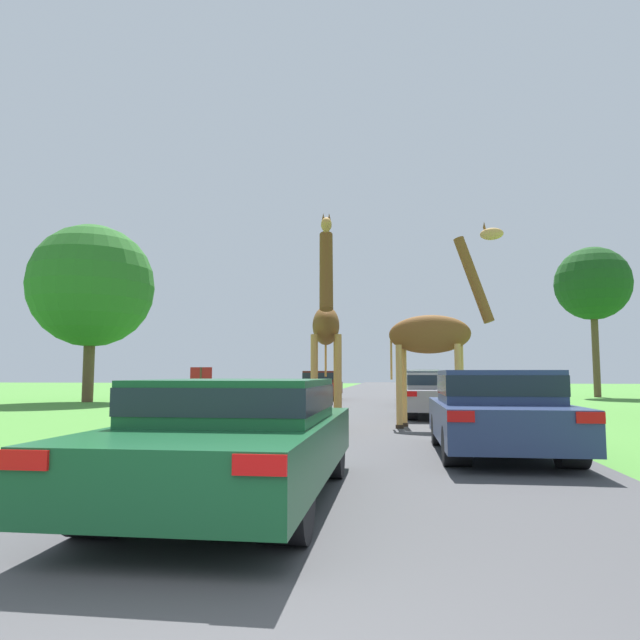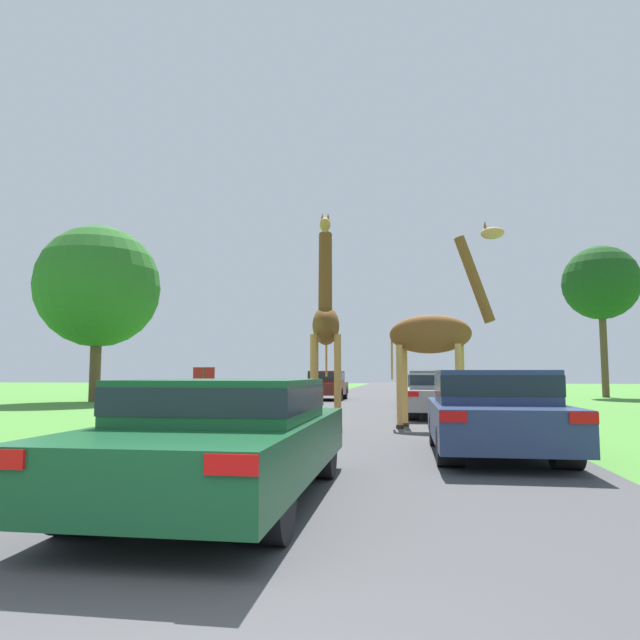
% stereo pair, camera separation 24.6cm
% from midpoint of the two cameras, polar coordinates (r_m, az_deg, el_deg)
% --- Properties ---
extents(road, '(7.79, 120.00, 0.00)m').
position_cam_midpoint_polar(road, '(31.97, 5.78, -7.78)').
color(road, '#424244').
rests_on(road, ground).
extents(giraffe_near_road, '(0.95, 2.86, 4.95)m').
position_cam_midpoint_polar(giraffe_near_road, '(13.78, 0.09, -0.68)').
color(giraffe_near_road, '#B77F3D').
rests_on(giraffe_near_road, ground).
extents(giraffe_companion, '(2.91, 1.11, 5.08)m').
position_cam_midpoint_polar(giraffe_companion, '(14.52, 10.89, -1.36)').
color(giraffe_companion, tan).
rests_on(giraffe_companion, ground).
extents(car_lead_maroon, '(1.98, 4.82, 1.28)m').
position_cam_midpoint_polar(car_lead_maroon, '(6.30, -9.30, -11.16)').
color(car_lead_maroon, '#144C28').
rests_on(car_lead_maroon, ground).
extents(car_queue_right, '(1.91, 3.97, 1.56)m').
position_cam_midpoint_polar(car_queue_right, '(29.89, 9.84, -6.34)').
color(car_queue_right, silver).
rests_on(car_queue_right, ground).
extents(car_queue_left, '(1.89, 4.68, 1.32)m').
position_cam_midpoint_polar(car_queue_left, '(24.32, 10.12, -6.79)').
color(car_queue_left, black).
rests_on(car_queue_left, ground).
extents(car_far_ahead, '(1.76, 4.30, 1.38)m').
position_cam_midpoint_polar(car_far_ahead, '(18.31, 10.82, -7.20)').
color(car_far_ahead, gray).
rests_on(car_far_ahead, ground).
extents(car_verge_right, '(1.89, 3.93, 1.49)m').
position_cam_midpoint_polar(car_verge_right, '(29.89, -0.11, -6.47)').
color(car_verge_right, '#561914').
rests_on(car_verge_right, ground).
extents(car_rear_follower, '(2.00, 4.09, 1.40)m').
position_cam_midpoint_polar(car_rear_follower, '(10.00, 16.63, -8.65)').
color(car_rear_follower, navy).
rests_on(car_rear_follower, ground).
extents(tree_centre_back, '(5.96, 5.96, 8.61)m').
position_cam_midpoint_polar(tree_centre_back, '(30.06, -22.09, 3.15)').
color(tree_centre_back, brown).
rests_on(tree_centre_back, ground).
extents(tree_right_cluster, '(4.30, 4.30, 8.80)m').
position_cam_midpoint_polar(tree_right_cluster, '(37.18, 25.44, 3.25)').
color(tree_right_cluster, brown).
rests_on(tree_right_cluster, ground).
extents(sign_post, '(0.70, 0.08, 1.55)m').
position_cam_midpoint_polar(sign_post, '(18.40, -12.20, -6.09)').
color(sign_post, '#4C3823').
rests_on(sign_post, ground).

